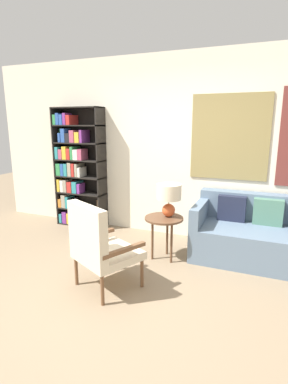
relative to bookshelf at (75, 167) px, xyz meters
The scene contains 7 objects.
ground_plane 2.66m from the bookshelf, 48.31° to the right, with size 14.00×14.00×0.00m, color #847056.
wall_back 1.74m from the bookshelf, ahead, with size 6.40×0.08×2.70m.
bookshelf is the anchor object (origin of this frame).
armchair 2.27m from the bookshelf, 49.81° to the right, with size 0.78×0.78×0.95m.
couch 3.11m from the bookshelf, ahead, with size 1.78×0.86×0.80m.
side_table 2.02m from the bookshelf, 21.94° to the right, with size 0.49×0.49×0.56m.
table_lamp 1.98m from the bookshelf, 19.96° to the right, with size 0.31×0.31×0.42m.
Camera 1 is at (1.30, -2.31, 1.72)m, focal length 28.00 mm.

